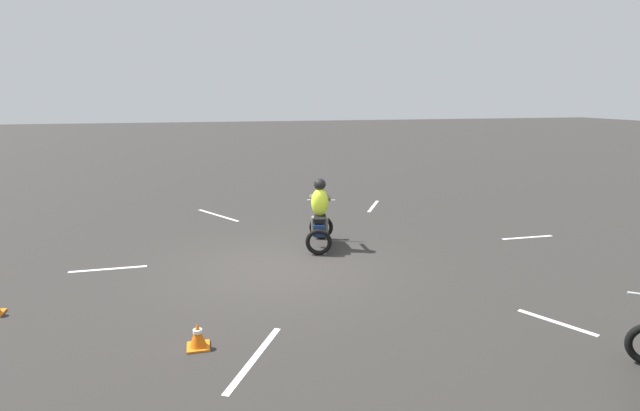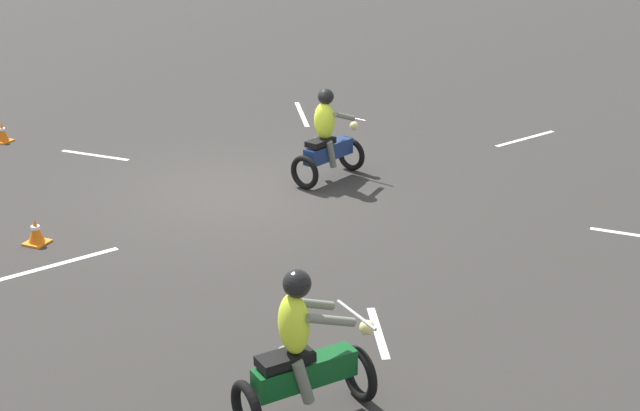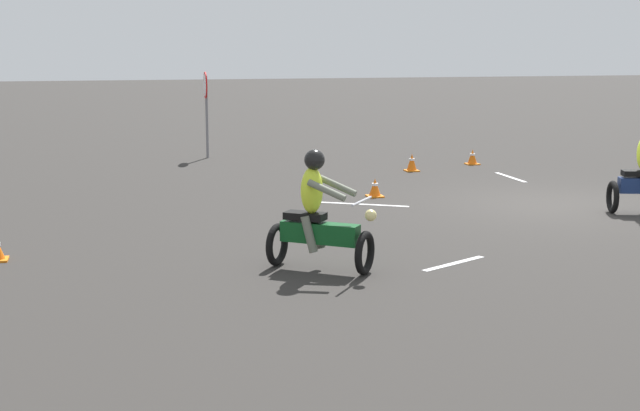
# 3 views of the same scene
# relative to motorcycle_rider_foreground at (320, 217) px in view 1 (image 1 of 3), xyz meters

# --- Properties ---
(ground_plane) EXTENTS (120.00, 120.00, 0.00)m
(ground_plane) POSITION_rel_motorcycle_rider_foreground_xyz_m (1.22, 1.18, -0.73)
(ground_plane) COLOR #2D2B28
(motorcycle_rider_foreground) EXTENTS (1.00, 1.56, 1.66)m
(motorcycle_rider_foreground) POSITION_rel_motorcycle_rider_foreground_xyz_m (0.00, 0.00, 0.00)
(motorcycle_rider_foreground) COLOR black
(motorcycle_rider_foreground) RESTS_ON ground
(traffic_cone_mid_left) EXTENTS (0.32, 0.32, 0.38)m
(traffic_cone_mid_left) POSITION_rel_motorcycle_rider_foreground_xyz_m (2.86, 4.29, -0.54)
(traffic_cone_mid_left) COLOR orange
(traffic_cone_mid_left) RESTS_ON ground
(lane_stripe_e) EXTENTS (1.52, 0.10, 0.01)m
(lane_stripe_e) POSITION_rel_motorcycle_rider_foreground_xyz_m (4.64, 0.46, -0.72)
(lane_stripe_e) COLOR silver
(lane_stripe_e) RESTS_ON ground
(lane_stripe_ne) EXTENTS (0.99, 1.65, 0.01)m
(lane_stripe_ne) POSITION_rel_motorcycle_rider_foreground_xyz_m (2.11, 4.78, -0.72)
(lane_stripe_ne) COLOR silver
(lane_stripe_ne) RESTS_ON ground
(lane_stripe_nw) EXTENTS (0.68, 1.15, 0.01)m
(lane_stripe_nw) POSITION_rel_motorcycle_rider_foreground_xyz_m (-2.67, 4.83, -0.72)
(lane_stripe_nw) COLOR silver
(lane_stripe_nw) RESTS_ON ground
(lane_stripe_w) EXTENTS (1.42, 0.12, 0.01)m
(lane_stripe_w) POSITION_rel_motorcycle_rider_foreground_xyz_m (-5.30, 0.50, -0.72)
(lane_stripe_w) COLOR silver
(lane_stripe_w) RESTS_ON ground
(lane_stripe_sw) EXTENTS (0.94, 1.56, 0.01)m
(lane_stripe_sw) POSITION_rel_motorcycle_rider_foreground_xyz_m (-2.76, -3.89, -0.72)
(lane_stripe_sw) COLOR silver
(lane_stripe_sw) RESTS_ON ground
(lane_stripe_se) EXTENTS (1.14, 1.83, 0.01)m
(lane_stripe_se) POSITION_rel_motorcycle_rider_foreground_xyz_m (2.21, -3.83, -0.72)
(lane_stripe_se) COLOR silver
(lane_stripe_se) RESTS_ON ground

